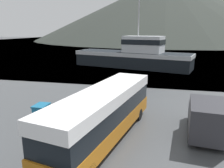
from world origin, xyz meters
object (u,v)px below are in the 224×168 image
(delivery_van, at_px, (206,117))
(fishing_boat, at_px, (134,56))
(storage_bin, at_px, (41,111))
(small_boat, at_px, (110,57))
(tour_bus, at_px, (105,112))

(delivery_van, relative_size, fishing_boat, 0.24)
(storage_bin, relative_size, small_boat, 0.20)
(storage_bin, height_order, small_boat, storage_bin)
(delivery_van, relative_size, storage_bin, 4.04)
(delivery_van, height_order, small_boat, delivery_van)
(delivery_van, bearing_deg, fishing_boat, 112.94)
(tour_bus, distance_m, fishing_boat, 28.98)
(delivery_van, xyz_separation_m, small_boat, (-15.70, 38.88, -0.84))
(delivery_van, relative_size, small_boat, 0.82)
(delivery_van, xyz_separation_m, fishing_boat, (-8.15, 26.98, 0.92))
(storage_bin, bearing_deg, tour_bus, -21.31)
(tour_bus, xyz_separation_m, small_boat, (-9.20, 40.82, -1.40))
(delivery_van, distance_m, storage_bin, 12.41)
(tour_bus, height_order, small_boat, tour_bus)
(tour_bus, xyz_separation_m, delivery_van, (6.50, 1.95, -0.56))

